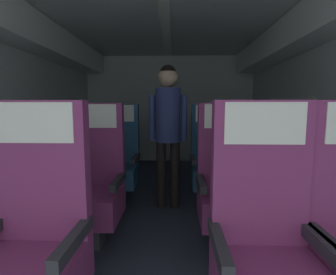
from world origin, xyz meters
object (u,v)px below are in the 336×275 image
object	(u,v)px
seat_c_right_aisle	(251,163)
seat_c_right_window	(212,163)
seat_b_left_window	(40,185)
seat_b_left_aisle	(93,186)
seat_b_right_aisle	(283,187)
seat_a_right_window	(266,250)
seat_a_left_aisle	(33,244)
seat_c_left_window	(80,162)
flight_attendant	(168,121)
seat_b_right_window	(227,187)
seat_c_left_aisle	(118,162)

from	to	relation	value
seat_c_right_aisle	seat_c_right_window	distance (m)	0.47
seat_b_left_window	seat_b_left_aisle	size ratio (longest dim) A/B	1.00
seat_b_right_aisle	seat_c_right_window	xyz separation A→B (m)	(-0.47, 0.89, 0.00)
seat_a_right_window	seat_c_right_window	world-z (taller)	same
seat_a_left_aisle	seat_c_left_window	bearing A→B (deg)	104.24
seat_c_left_window	flight_attendant	size ratio (longest dim) A/B	0.74
seat_b_left_window	seat_b_left_aisle	xyz separation A→B (m)	(0.47, -0.02, 0.00)
seat_a_left_aisle	seat_a_right_window	bearing A→B (deg)	-0.72
seat_c_right_aisle	seat_c_left_window	bearing A→B (deg)	179.95
seat_b_right_aisle	seat_c_right_aisle	xyz separation A→B (m)	(0.01, 0.90, 0.00)
seat_b_right_window	seat_c_right_aisle	distance (m)	1.04
seat_a_left_aisle	seat_b_left_aisle	size ratio (longest dim) A/B	1.00
seat_c_right_aisle	seat_c_left_aisle	bearing A→B (deg)	179.84
flight_attendant	seat_c_left_window	bearing A→B (deg)	175.14
seat_b_right_window	flight_attendant	bearing A→B (deg)	123.02
seat_b_left_window	seat_c_right_aisle	distance (m)	2.25
seat_c_right_aisle	seat_b_right_aisle	bearing A→B (deg)	-90.46
seat_c_left_window	flight_attendant	bearing A→B (deg)	-6.99
seat_a_right_window	seat_b_left_aisle	xyz separation A→B (m)	(-1.11, 0.92, 0.00)
seat_c_left_window	seat_c_right_aisle	world-z (taller)	same
seat_b_right_aisle	seat_c_left_aisle	distance (m)	1.83
seat_a_right_window	seat_b_right_aisle	xyz separation A→B (m)	(0.48, 0.94, 0.00)
seat_a_left_aisle	seat_c_right_window	size ratio (longest dim) A/B	1.00
seat_b_right_aisle	seat_c_left_aisle	bearing A→B (deg)	150.28
seat_a_right_window	seat_c_left_aisle	world-z (taller)	same
seat_b_right_window	seat_c_left_window	bearing A→B (deg)	149.70
seat_c_right_window	seat_b_right_window	bearing A→B (deg)	-89.91
seat_c_right_window	flight_attendant	bearing A→B (deg)	-167.26
seat_a_left_aisle	seat_b_left_window	world-z (taller)	same
seat_b_right_aisle	seat_c_right_aisle	size ratio (longest dim) A/B	1.00
seat_b_left_aisle	seat_b_right_window	distance (m)	1.12
seat_a_right_window	seat_c_right_window	bearing A→B (deg)	89.73
seat_b_left_window	seat_b_left_aisle	world-z (taller)	same
seat_a_right_window	seat_b_right_window	world-z (taller)	same
seat_b_left_window	seat_c_right_aisle	xyz separation A→B (m)	(2.06, 0.90, 0.00)
seat_b_left_aisle	seat_c_right_window	distance (m)	1.44
seat_b_right_window	seat_c_left_window	distance (m)	1.83
seat_b_right_aisle	seat_c_right_aisle	world-z (taller)	same
seat_c_left_window	seat_b_right_aisle	bearing A→B (deg)	-23.86
seat_b_left_aisle	seat_c_right_window	bearing A→B (deg)	38.95
seat_a_right_window	seat_c_right_aisle	size ratio (longest dim) A/B	1.00
seat_b_right_aisle	seat_c_right_window	size ratio (longest dim) A/B	1.00
seat_c_left_aisle	seat_a_right_window	bearing A→B (deg)	-58.83
seat_b_left_window	seat_c_right_aisle	world-z (taller)	same
seat_c_left_aisle	flight_attendant	world-z (taller)	flight_attendant
seat_b_left_window	seat_c_right_window	bearing A→B (deg)	29.20
seat_b_left_window	seat_c_left_aisle	bearing A→B (deg)	62.85
seat_b_right_aisle	seat_c_left_window	size ratio (longest dim) A/B	1.00
seat_b_right_aisle	seat_b_left_window	bearing A→B (deg)	179.89
flight_attendant	seat_c_right_window	bearing A→B (deg)	14.86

